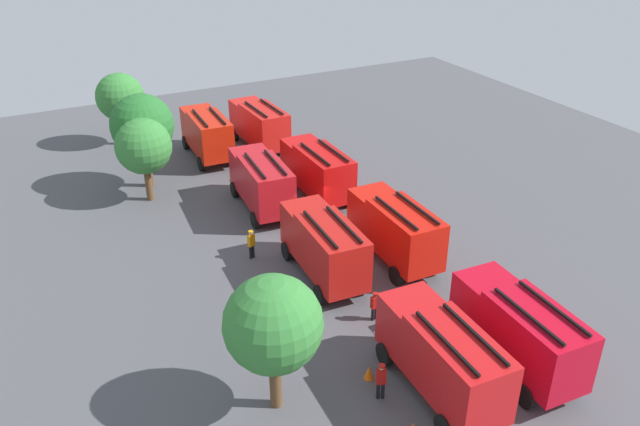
{
  "coord_description": "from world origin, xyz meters",
  "views": [
    {
      "loc": [
        -31.62,
        16.39,
        20.19
      ],
      "look_at": [
        0.0,
        0.0,
        1.4
      ],
      "focal_mm": 35.88,
      "sensor_mm": 36.0,
      "label": 1
    }
  ],
  "objects_px": {
    "fire_truck_1": "(395,228)",
    "firefighter_0": "(251,243)",
    "firefighter_3": "(375,305)",
    "tree_2": "(142,126)",
    "fire_truck_5": "(324,244)",
    "firefighter_1": "(391,205)",
    "tree_3": "(120,97)",
    "tree_1": "(143,147)",
    "tree_0": "(273,325)",
    "firefighter_2": "(440,248)",
    "fire_truck_6": "(261,181)",
    "firefighter_4": "(381,379)",
    "fire_truck_4": "(442,354)",
    "fire_truck_7": "(207,133)",
    "traffic_cone_0": "(369,372)",
    "fire_truck_0": "(519,329)",
    "fire_truck_2": "(317,169)",
    "fire_truck_3": "(259,124)"
  },
  "relations": [
    {
      "from": "firefighter_1",
      "to": "firefighter_2",
      "type": "relative_size",
      "value": 1.07
    },
    {
      "from": "fire_truck_4",
      "to": "tree_1",
      "type": "bearing_deg",
      "value": 17.43
    },
    {
      "from": "fire_truck_1",
      "to": "fire_truck_2",
      "type": "relative_size",
      "value": 1.01
    },
    {
      "from": "fire_truck_1",
      "to": "firefighter_3",
      "type": "xyz_separation_m",
      "value": [
        -4.45,
        4.05,
        -1.25
      ]
    },
    {
      "from": "fire_truck_1",
      "to": "firefighter_2",
      "type": "bearing_deg",
      "value": -119.46
    },
    {
      "from": "firefighter_3",
      "to": "fire_truck_0",
      "type": "bearing_deg",
      "value": 28.79
    },
    {
      "from": "fire_truck_4",
      "to": "tree_3",
      "type": "relative_size",
      "value": 1.2
    },
    {
      "from": "firefighter_4",
      "to": "firefighter_2",
      "type": "bearing_deg",
      "value": 153.42
    },
    {
      "from": "tree_0",
      "to": "fire_truck_5",
      "type": "bearing_deg",
      "value": -39.28
    },
    {
      "from": "firefighter_0",
      "to": "tree_0",
      "type": "distance_m",
      "value": 12.62
    },
    {
      "from": "fire_truck_5",
      "to": "firefighter_1",
      "type": "distance_m",
      "value": 8.44
    },
    {
      "from": "fire_truck_5",
      "to": "firefighter_3",
      "type": "xyz_separation_m",
      "value": [
        -4.7,
        -0.47,
        -1.25
      ]
    },
    {
      "from": "fire_truck_5",
      "to": "firefighter_2",
      "type": "bearing_deg",
      "value": -99.89
    },
    {
      "from": "traffic_cone_0",
      "to": "fire_truck_1",
      "type": "bearing_deg",
      "value": -39.23
    },
    {
      "from": "fire_truck_3",
      "to": "fire_truck_1",
      "type": "bearing_deg",
      "value": 179.06
    },
    {
      "from": "firefighter_2",
      "to": "firefighter_4",
      "type": "relative_size",
      "value": 0.88
    },
    {
      "from": "fire_truck_0",
      "to": "fire_truck_7",
      "type": "xyz_separation_m",
      "value": [
        30.39,
        4.5,
        0.0
      ]
    },
    {
      "from": "tree_0",
      "to": "tree_1",
      "type": "xyz_separation_m",
      "value": [
        22.21,
        -0.16,
        -0.29
      ]
    },
    {
      "from": "fire_truck_4",
      "to": "firefighter_1",
      "type": "relative_size",
      "value": 4.2
    },
    {
      "from": "fire_truck_2",
      "to": "fire_truck_5",
      "type": "distance_m",
      "value": 10.28
    },
    {
      "from": "tree_2",
      "to": "traffic_cone_0",
      "type": "xyz_separation_m",
      "value": [
        -24.92,
        -3.68,
        -4.34
      ]
    },
    {
      "from": "firefighter_3",
      "to": "tree_1",
      "type": "relative_size",
      "value": 0.27
    },
    {
      "from": "fire_truck_5",
      "to": "tree_0",
      "type": "bearing_deg",
      "value": 144.37
    },
    {
      "from": "tree_0",
      "to": "firefighter_3",
      "type": "bearing_deg",
      "value": -65.39
    },
    {
      "from": "firefighter_0",
      "to": "firefighter_1",
      "type": "distance_m",
      "value": 10.08
    },
    {
      "from": "tree_3",
      "to": "fire_truck_2",
      "type": "bearing_deg",
      "value": -149.39
    },
    {
      "from": "fire_truck_7",
      "to": "tree_0",
      "type": "relative_size",
      "value": 1.15
    },
    {
      "from": "firefighter_2",
      "to": "firefighter_3",
      "type": "relative_size",
      "value": 1.0
    },
    {
      "from": "firefighter_0",
      "to": "firefighter_4",
      "type": "height_order",
      "value": "firefighter_4"
    },
    {
      "from": "fire_truck_1",
      "to": "fire_truck_4",
      "type": "height_order",
      "value": "same"
    },
    {
      "from": "firefighter_0",
      "to": "tree_3",
      "type": "bearing_deg",
      "value": -13.78
    },
    {
      "from": "fire_truck_1",
      "to": "firefighter_0",
      "type": "height_order",
      "value": "fire_truck_1"
    },
    {
      "from": "fire_truck_6",
      "to": "firefighter_3",
      "type": "relative_size",
      "value": 4.53
    },
    {
      "from": "firefighter_3",
      "to": "fire_truck_4",
      "type": "bearing_deg",
      "value": -6.98
    },
    {
      "from": "firefighter_2",
      "to": "firefighter_4",
      "type": "height_order",
      "value": "firefighter_4"
    },
    {
      "from": "fire_truck_2",
      "to": "firefighter_3",
      "type": "height_order",
      "value": "fire_truck_2"
    },
    {
      "from": "tree_1",
      "to": "fire_truck_7",
      "type": "bearing_deg",
      "value": -48.56
    },
    {
      "from": "fire_truck_1",
      "to": "firefighter_0",
      "type": "bearing_deg",
      "value": 62.73
    },
    {
      "from": "firefighter_0",
      "to": "fire_truck_0",
      "type": "bearing_deg",
      "value": -174.03
    },
    {
      "from": "fire_truck_5",
      "to": "fire_truck_7",
      "type": "xyz_separation_m",
      "value": [
        19.74,
        0.16,
        0.0
      ]
    },
    {
      "from": "fire_truck_1",
      "to": "fire_truck_5",
      "type": "distance_m",
      "value": 4.53
    },
    {
      "from": "firefighter_3",
      "to": "tree_2",
      "type": "height_order",
      "value": "tree_2"
    },
    {
      "from": "firefighter_3",
      "to": "tree_2",
      "type": "xyz_separation_m",
      "value": [
        21.33,
        6.19,
        3.76
      ]
    },
    {
      "from": "traffic_cone_0",
      "to": "tree_1",
      "type": "bearing_deg",
      "value": 10.57
    },
    {
      "from": "fire_truck_0",
      "to": "fire_truck_3",
      "type": "bearing_deg",
      "value": 2.85
    },
    {
      "from": "fire_truck_1",
      "to": "fire_truck_2",
      "type": "bearing_deg",
      "value": 2.5
    },
    {
      "from": "firefighter_3",
      "to": "firefighter_4",
      "type": "height_order",
      "value": "firefighter_4"
    },
    {
      "from": "fire_truck_5",
      "to": "firefighter_4",
      "type": "xyz_separation_m",
      "value": [
        -9.59,
        2.24,
        -1.11
      ]
    },
    {
      "from": "tree_3",
      "to": "tree_1",
      "type": "bearing_deg",
      "value": 175.67
    },
    {
      "from": "fire_truck_2",
      "to": "tree_1",
      "type": "bearing_deg",
      "value": 65.21
    }
  ]
}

